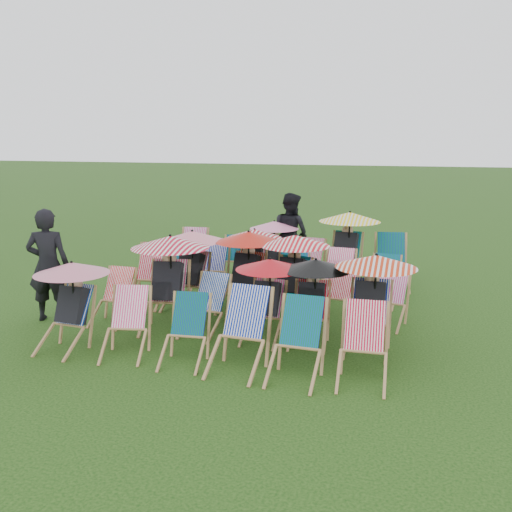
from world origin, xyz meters
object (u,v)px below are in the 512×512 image
(deckchair_0, at_px, (67,304))
(deckchair_29, at_px, (392,262))
(person_left, at_px, (48,265))
(deckchair_5, at_px, (363,346))
(person_rear, at_px, (290,234))

(deckchair_0, bearing_deg, deckchair_29, 52.80)
(deckchair_0, relative_size, person_left, 0.67)
(deckchair_0, relative_size, deckchair_29, 1.18)
(deckchair_5, relative_size, person_left, 0.51)
(deckchair_5, distance_m, deckchair_29, 4.59)
(person_left, bearing_deg, deckchair_0, 115.58)
(deckchair_5, xyz_separation_m, person_left, (-5.04, 1.04, 0.44))
(person_rear, bearing_deg, deckchair_0, 99.65)
(deckchair_0, xyz_separation_m, deckchair_5, (4.01, 0.00, -0.18))
(deckchair_0, distance_m, deckchair_5, 4.02)
(deckchair_0, xyz_separation_m, person_left, (-1.03, 1.04, 0.26))
(deckchair_5, xyz_separation_m, deckchair_29, (0.10, 4.59, 0.05))
(deckchair_0, relative_size, deckchair_5, 1.33)
(deckchair_0, distance_m, deckchair_29, 6.17)
(deckchair_29, bearing_deg, person_left, -153.91)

